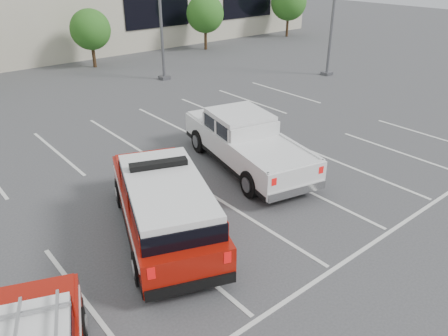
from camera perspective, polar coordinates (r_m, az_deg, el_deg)
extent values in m
plane|color=#3C3C3F|center=(13.36, 4.28, -7.15)|extent=(120.00, 120.00, 0.00)
cube|color=silver|center=(16.43, -6.61, -0.44)|extent=(23.00, 15.00, 0.01)
cylinder|color=#3F2B19|center=(33.22, -16.63, 13.79)|extent=(0.24, 0.24, 1.51)
sphere|color=#1A5216|center=(32.91, -17.06, 16.92)|extent=(2.77, 2.77, 2.77)
sphere|color=#1A5216|center=(33.31, -16.46, 16.36)|extent=(1.85, 1.85, 1.85)
cylinder|color=#3F2B19|center=(38.21, -2.42, 16.45)|extent=(0.24, 0.24, 1.67)
sphere|color=#1A5216|center=(37.92, -2.48, 19.50)|extent=(3.07, 3.07, 3.07)
sphere|color=#1A5216|center=(38.37, -2.16, 18.89)|extent=(2.05, 2.05, 2.05)
cylinder|color=#3F2B19|center=(44.90, 8.26, 17.80)|extent=(0.24, 0.24, 1.84)
sphere|color=#1A5216|center=(44.64, 8.45, 20.65)|extent=(3.37, 3.37, 3.37)
sphere|color=#1A5216|center=(45.12, 8.58, 20.04)|extent=(2.24, 2.24, 2.24)
cube|color=#59595E|center=(29.07, -7.79, 11.62)|extent=(0.60, 0.60, 0.20)
cube|color=#59595E|center=(30.71, 13.27, 11.95)|extent=(0.60, 0.60, 0.20)
cube|color=#8E1006|center=(12.56, -7.85, -5.20)|extent=(4.23, 6.42, 0.92)
cube|color=black|center=(11.74, -7.52, -3.61)|extent=(3.43, 4.72, 0.48)
cube|color=silver|center=(11.58, -7.62, -2.20)|extent=(3.36, 4.62, 0.18)
cube|color=black|center=(12.33, -8.55, 0.50)|extent=(1.62, 0.87, 0.16)
cube|color=silver|center=(16.40, 2.99, 2.93)|extent=(3.62, 6.83, 0.94)
cube|color=black|center=(16.61, 2.04, 5.92)|extent=(2.52, 2.70, 0.49)
cube|color=silver|center=(16.50, 2.06, 7.01)|extent=(2.46, 2.64, 0.18)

